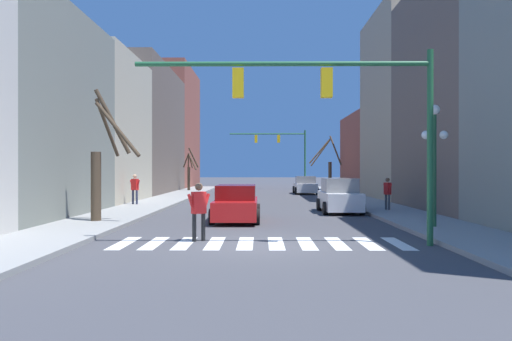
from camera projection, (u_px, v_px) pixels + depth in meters
The scene contains 18 objects.
ground_plane at pixel (261, 246), 14.20m from camera, with size 240.00×240.00×0.00m, color #424247.
sidewalk_left at pixel (31, 243), 14.26m from camera, with size 2.94×90.00×0.15m.
sidewalk_right at pixel (492, 244), 14.14m from camera, with size 2.94×90.00×0.15m.
building_row_left at pixel (122, 126), 39.73m from camera, with size 6.00×57.58×13.98m.
building_row_right at pixel (461, 102), 27.49m from camera, with size 6.00×42.37×13.35m.
crosswalk_stripes at pixel (261, 243), 14.72m from camera, with size 8.55×2.60×0.01m.
traffic_signal_near at pixel (336, 100), 14.28m from camera, with size 8.55×0.28×5.62m.
traffic_signal_far at pixel (282, 146), 54.63m from camera, with size 8.36×0.28×6.47m.
street_lamp_right_corner at pixel (435, 140), 17.74m from camera, with size 0.95×0.36×4.34m.
car_driving_away_lane at pixel (340, 197), 25.16m from camera, with size 1.99×4.22×1.74m.
car_parked_left_near at pixel (305, 186), 44.35m from camera, with size 2.04×4.52×1.57m.
car_parked_right_far at pixel (236, 204), 21.06m from camera, with size 2.00×4.70×1.53m.
pedestrian_near_right_corner at pixel (199, 207), 15.17m from camera, with size 0.69×0.49×1.78m.
pedestrian_crossing_street at pixel (135, 186), 29.05m from camera, with size 0.70×0.44×1.75m.
pedestrian_on_left_sidewalk at pixel (388, 191), 25.12m from camera, with size 0.33×0.68×1.62m.
street_tree_left_near at pixel (101, 167), 19.81m from camera, with size 2.14×1.88×5.24m.
street_tree_left_far at pixel (329, 166), 49.34m from camera, with size 3.15×1.09×5.37m.
street_tree_right_near at pixel (190, 170), 48.49m from camera, with size 1.51×1.57×4.15m.
Camera 1 is at (-0.00, -14.19, 2.19)m, focal length 35.00 mm.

